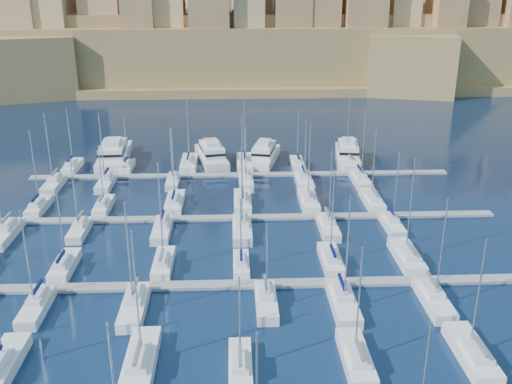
{
  "coord_description": "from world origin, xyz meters",
  "views": [
    {
      "loc": [
        -1.49,
        -77.0,
        37.51
      ],
      "look_at": [
        1.99,
        6.0,
        6.23
      ],
      "focal_mm": 40.0,
      "sensor_mm": 36.0,
      "label": 1
    }
  ],
  "objects_px": {
    "motor_yacht_a": "(114,154)",
    "motor_yacht_d": "(348,153)",
    "sailboat_2": "(141,361)",
    "motor_yacht_c": "(264,155)",
    "sailboat_4": "(356,358)",
    "motor_yacht_b": "(212,154)"
  },
  "relations": [
    {
      "from": "motor_yacht_d",
      "to": "sailboat_2",
      "type": "bearing_deg",
      "value": -116.66
    },
    {
      "from": "sailboat_4",
      "to": "motor_yacht_a",
      "type": "bearing_deg",
      "value": 118.17
    },
    {
      "from": "motor_yacht_c",
      "to": "sailboat_2",
      "type": "bearing_deg",
      "value": -103.47
    },
    {
      "from": "sailboat_4",
      "to": "sailboat_2",
      "type": "bearing_deg",
      "value": 178.7
    },
    {
      "from": "motor_yacht_a",
      "to": "motor_yacht_d",
      "type": "height_order",
      "value": "same"
    },
    {
      "from": "motor_yacht_d",
      "to": "motor_yacht_b",
      "type": "bearing_deg",
      "value": 179.46
    },
    {
      "from": "sailboat_4",
      "to": "motor_yacht_a",
      "type": "relative_size",
      "value": 0.68
    },
    {
      "from": "motor_yacht_a",
      "to": "motor_yacht_c",
      "type": "xyz_separation_m",
      "value": [
        32.59,
        -2.03,
        -0.0
      ]
    },
    {
      "from": "sailboat_4",
      "to": "motor_yacht_d",
      "type": "bearing_deg",
      "value": 79.76
    },
    {
      "from": "motor_yacht_a",
      "to": "motor_yacht_b",
      "type": "bearing_deg",
      "value": -3.97
    },
    {
      "from": "sailboat_4",
      "to": "motor_yacht_b",
      "type": "distance_m",
      "value": 71.98
    },
    {
      "from": "motor_yacht_c",
      "to": "motor_yacht_b",
      "type": "bearing_deg",
      "value": 177.18
    },
    {
      "from": "sailboat_4",
      "to": "motor_yacht_c",
      "type": "height_order",
      "value": "sailboat_4"
    },
    {
      "from": "sailboat_4",
      "to": "motor_yacht_a",
      "type": "height_order",
      "value": "sailboat_4"
    },
    {
      "from": "sailboat_4",
      "to": "motor_yacht_b",
      "type": "height_order",
      "value": "sailboat_4"
    },
    {
      "from": "sailboat_4",
      "to": "motor_yacht_b",
      "type": "xyz_separation_m",
      "value": [
        -17.03,
        69.93,
        0.99
      ]
    },
    {
      "from": "motor_yacht_a",
      "to": "motor_yacht_b",
      "type": "xyz_separation_m",
      "value": [
        21.21,
        -1.47,
        -0.0
      ]
    },
    {
      "from": "sailboat_2",
      "to": "motor_yacht_c",
      "type": "bearing_deg",
      "value": 76.53
    },
    {
      "from": "sailboat_4",
      "to": "motor_yacht_b",
      "type": "relative_size",
      "value": 0.79
    },
    {
      "from": "sailboat_4",
      "to": "motor_yacht_c",
      "type": "relative_size",
      "value": 0.85
    },
    {
      "from": "sailboat_2",
      "to": "sailboat_4",
      "type": "height_order",
      "value": "sailboat_2"
    },
    {
      "from": "motor_yacht_a",
      "to": "motor_yacht_c",
      "type": "distance_m",
      "value": 32.66
    }
  ]
}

